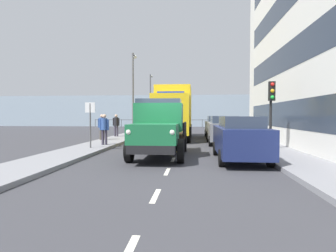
{
  "coord_description": "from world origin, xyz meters",
  "views": [
    {
      "loc": [
        -0.83,
        10.97,
        1.75
      ],
      "look_at": [
        0.8,
        -6.63,
        1.1
      ],
      "focal_mm": 30.32,
      "sensor_mm": 36.0,
      "label": 1
    }
  ],
  "objects_px": {
    "car_black_oppositeside_0": "(153,126)",
    "pedestrian_strolling": "(102,125)",
    "car_grey_kerbside_1": "(223,130)",
    "car_teal_oppositeside_1": "(162,124)",
    "pedestrian_in_dark_coat": "(104,127)",
    "pedestrian_by_lamp": "(116,123)",
    "truck_vintage_green": "(159,129)",
    "pedestrian_couple_b": "(137,121)",
    "lamp_post_promenade": "(133,86)",
    "traffic_light_near": "(271,100)",
    "lamp_post_far": "(151,96)",
    "car_navy_kerbside_near": "(239,138)",
    "pedestrian_couple_a": "(137,122)",
    "lorry_cargo_yellow": "(174,111)",
    "street_sign": "(90,117)",
    "car_silver_kerbside_2": "(217,127)"
  },
  "relations": [
    {
      "from": "pedestrian_in_dark_coat",
      "to": "lorry_cargo_yellow",
      "type": "bearing_deg",
      "value": -119.57
    },
    {
      "from": "pedestrian_in_dark_coat",
      "to": "lamp_post_promenade",
      "type": "relative_size",
      "value": 0.24
    },
    {
      "from": "car_teal_oppositeside_1",
      "to": "pedestrian_strolling",
      "type": "xyz_separation_m",
      "value": [
        2.64,
        11.37,
        0.24
      ]
    },
    {
      "from": "pedestrian_strolling",
      "to": "car_navy_kerbside_near",
      "type": "bearing_deg",
      "value": 138.17
    },
    {
      "from": "pedestrian_in_dark_coat",
      "to": "pedestrian_couple_b",
      "type": "height_order",
      "value": "pedestrian_couple_b"
    },
    {
      "from": "lamp_post_far",
      "to": "pedestrian_by_lamp",
      "type": "bearing_deg",
      "value": 86.71
    },
    {
      "from": "pedestrian_by_lamp",
      "to": "truck_vintage_green",
      "type": "bearing_deg",
      "value": 115.21
    },
    {
      "from": "street_sign",
      "to": "lamp_post_far",
      "type": "bearing_deg",
      "value": -89.66
    },
    {
      "from": "pedestrian_in_dark_coat",
      "to": "street_sign",
      "type": "bearing_deg",
      "value": 81.05
    },
    {
      "from": "car_navy_kerbside_near",
      "to": "truck_vintage_green",
      "type": "bearing_deg",
      "value": -9.22
    },
    {
      "from": "car_silver_kerbside_2",
      "to": "pedestrian_strolling",
      "type": "xyz_separation_m",
      "value": [
        7.81,
        4.16,
        0.24
      ]
    },
    {
      "from": "car_black_oppositeside_0",
      "to": "pedestrian_in_dark_coat",
      "type": "distance_m",
      "value": 8.36
    },
    {
      "from": "lorry_cargo_yellow",
      "to": "car_teal_oppositeside_1",
      "type": "bearing_deg",
      "value": -77.29
    },
    {
      "from": "pedestrian_by_lamp",
      "to": "lamp_post_far",
      "type": "bearing_deg",
      "value": -93.29
    },
    {
      "from": "car_black_oppositeside_0",
      "to": "car_teal_oppositeside_1",
      "type": "bearing_deg",
      "value": -90.0
    },
    {
      "from": "pedestrian_strolling",
      "to": "street_sign",
      "type": "relative_size",
      "value": 0.75
    },
    {
      "from": "lorry_cargo_yellow",
      "to": "street_sign",
      "type": "bearing_deg",
      "value": 64.06
    },
    {
      "from": "pedestrian_by_lamp",
      "to": "pedestrian_couple_a",
      "type": "bearing_deg",
      "value": -109.82
    },
    {
      "from": "truck_vintage_green",
      "to": "pedestrian_couple_a",
      "type": "xyz_separation_m",
      "value": [
        3.48,
        -12.52,
        0.02
      ]
    },
    {
      "from": "car_navy_kerbside_near",
      "to": "pedestrian_by_lamp",
      "type": "distance_m",
      "value": 12.75
    },
    {
      "from": "car_grey_kerbside_1",
      "to": "car_teal_oppositeside_1",
      "type": "distance_m",
      "value": 13.21
    },
    {
      "from": "car_navy_kerbside_near",
      "to": "traffic_light_near",
      "type": "bearing_deg",
      "value": -125.52
    },
    {
      "from": "truck_vintage_green",
      "to": "car_navy_kerbside_near",
      "type": "distance_m",
      "value": 3.26
    },
    {
      "from": "pedestrian_by_lamp",
      "to": "pedestrian_couple_a",
      "type": "height_order",
      "value": "pedestrian_couple_a"
    },
    {
      "from": "car_navy_kerbside_near",
      "to": "pedestrian_in_dark_coat",
      "type": "distance_m",
      "value": 7.74
    },
    {
      "from": "car_navy_kerbside_near",
      "to": "car_silver_kerbside_2",
      "type": "relative_size",
      "value": 1.09
    },
    {
      "from": "lorry_cargo_yellow",
      "to": "car_grey_kerbside_1",
      "type": "bearing_deg",
      "value": 131.26
    },
    {
      "from": "pedestrian_couple_b",
      "to": "pedestrian_strolling",
      "type": "bearing_deg",
      "value": 84.18
    },
    {
      "from": "pedestrian_in_dark_coat",
      "to": "pedestrian_strolling",
      "type": "bearing_deg",
      "value": -69.27
    },
    {
      "from": "pedestrian_couple_a",
      "to": "lamp_post_promenade",
      "type": "xyz_separation_m",
      "value": [
        0.28,
        0.22,
        3.04
      ]
    },
    {
      "from": "truck_vintage_green",
      "to": "pedestrian_in_dark_coat",
      "type": "height_order",
      "value": "truck_vintage_green"
    },
    {
      "from": "pedestrian_couple_b",
      "to": "lamp_post_far",
      "type": "distance_m",
      "value": 8.52
    },
    {
      "from": "traffic_light_near",
      "to": "pedestrian_couple_a",
      "type": "bearing_deg",
      "value": -50.6
    },
    {
      "from": "street_sign",
      "to": "car_black_oppositeside_0",
      "type": "bearing_deg",
      "value": -100.07
    },
    {
      "from": "traffic_light_near",
      "to": "lamp_post_promenade",
      "type": "xyz_separation_m",
      "value": [
        8.83,
        -10.2,
        1.77
      ]
    },
    {
      "from": "lamp_post_far",
      "to": "pedestrian_couple_b",
      "type": "bearing_deg",
      "value": 89.89
    },
    {
      "from": "lorry_cargo_yellow",
      "to": "lamp_post_promenade",
      "type": "relative_size",
      "value": 1.18
    },
    {
      "from": "car_black_oppositeside_0",
      "to": "pedestrian_strolling",
      "type": "height_order",
      "value": "pedestrian_strolling"
    },
    {
      "from": "car_black_oppositeside_0",
      "to": "street_sign",
      "type": "relative_size",
      "value": 2.01
    },
    {
      "from": "pedestrian_couple_b",
      "to": "lamp_post_promenade",
      "type": "xyz_separation_m",
      "value": [
        -0.06,
        1.85,
        3.04
      ]
    },
    {
      "from": "lorry_cargo_yellow",
      "to": "lamp_post_promenade",
      "type": "xyz_separation_m",
      "value": [
        3.69,
        -2.9,
        2.17
      ]
    },
    {
      "from": "pedestrian_couple_b",
      "to": "traffic_light_near",
      "type": "height_order",
      "value": "traffic_light_near"
    },
    {
      "from": "car_grey_kerbside_1",
      "to": "car_navy_kerbside_near",
      "type": "bearing_deg",
      "value": 90.0
    },
    {
      "from": "car_navy_kerbside_near",
      "to": "pedestrian_couple_a",
      "type": "bearing_deg",
      "value": -62.87
    },
    {
      "from": "traffic_light_near",
      "to": "pedestrian_strolling",
      "type": "bearing_deg",
      "value": -24.25
    },
    {
      "from": "pedestrian_in_dark_coat",
      "to": "pedestrian_couple_b",
      "type": "bearing_deg",
      "value": -88.04
    },
    {
      "from": "pedestrian_couple_b",
      "to": "pedestrian_by_lamp",
      "type": "bearing_deg",
      "value": 81.16
    },
    {
      "from": "pedestrian_in_dark_coat",
      "to": "car_black_oppositeside_0",
      "type": "bearing_deg",
      "value": -100.26
    },
    {
      "from": "car_grey_kerbside_1",
      "to": "car_teal_oppositeside_1",
      "type": "height_order",
      "value": "same"
    },
    {
      "from": "car_grey_kerbside_1",
      "to": "truck_vintage_green",
      "type": "bearing_deg",
      "value": 60.56
    }
  ]
}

